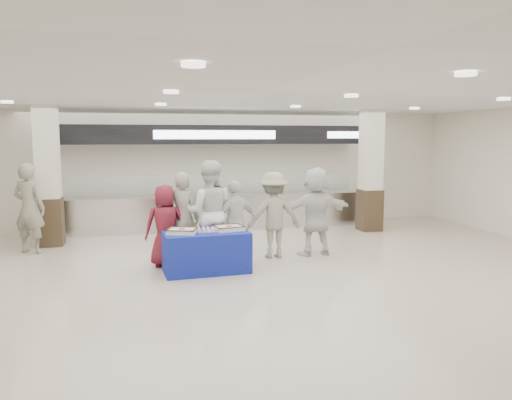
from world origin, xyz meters
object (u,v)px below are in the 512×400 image
object	(u,v)px
soldier_a	(183,218)
civilian_white	(315,211)
chef_tall	(209,212)
soldier_bg	(29,208)
chef_short	(236,221)
sheet_cake_left	(182,231)
sheet_cake_right	(229,228)
cupcake_tray	(208,230)
soldier_b	(273,215)
display_table	(206,252)
civilian_maroon	(165,225)

from	to	relation	value
soldier_a	civilian_white	size ratio (longest dim) A/B	0.97
chef_tall	soldier_bg	world-z (taller)	chef_tall
chef_tall	chef_short	xyz separation A→B (m)	(0.53, 0.00, -0.20)
sheet_cake_left	soldier_a	xyz separation A→B (m)	(0.09, 0.76, 0.11)
sheet_cake_left	chef_tall	size ratio (longest dim) A/B	0.30
sheet_cake_right	soldier_bg	xyz separation A→B (m)	(-3.90, 2.37, 0.17)
soldier_a	civilian_white	xyz separation A→B (m)	(2.79, 0.08, 0.02)
cupcake_tray	soldier_b	world-z (taller)	soldier_b
sheet_cake_right	soldier_b	size ratio (longest dim) A/B	0.32
display_table	soldier_bg	distance (m)	4.28
sheet_cake_left	soldier_a	size ratio (longest dim) A/B	0.33
cupcake_tray	chef_tall	distance (m)	0.65
sheet_cake_right	soldier_b	xyz separation A→B (m)	(1.08, 0.75, 0.09)
sheet_cake_left	chef_short	distance (m)	1.30
display_table	chef_tall	size ratio (longest dim) A/B	0.76
display_table	civilian_white	bearing A→B (deg)	15.19
soldier_b	soldier_a	bearing A→B (deg)	0.13
sheet_cake_left	sheet_cake_right	distance (m)	0.88
display_table	chef_tall	distance (m)	0.92
soldier_a	chef_tall	distance (m)	0.53
soldier_a	chef_tall	bearing A→B (deg)	-172.31
soldier_a	civilian_white	world-z (taller)	civilian_white
cupcake_tray	civilian_white	world-z (taller)	civilian_white
sheet_cake_right	cupcake_tray	world-z (taller)	sheet_cake_right
display_table	civilian_maroon	bearing A→B (deg)	134.11
soldier_a	display_table	bearing A→B (deg)	134.69
cupcake_tray	civilian_maroon	xyz separation A→B (m)	(-0.75, 0.60, 0.01)
sheet_cake_right	soldier_a	xyz separation A→B (m)	(-0.79, 0.67, 0.11)
soldier_a	chef_tall	size ratio (longest dim) A/B	0.89
chef_tall	civilian_maroon	bearing A→B (deg)	10.80
civilian_maroon	soldier_a	xyz separation A→B (m)	(0.35, 0.10, 0.11)
chef_short	civilian_white	size ratio (longest dim) A/B	0.87
civilian_maroon	soldier_b	xyz separation A→B (m)	(2.22, 0.19, 0.10)
sheet_cake_right	soldier_b	distance (m)	1.32
soldier_bg	civilian_white	bearing A→B (deg)	-170.18
sheet_cake_left	soldier_b	size ratio (longest dim) A/B	0.34
chef_short	soldier_b	world-z (taller)	soldier_b
display_table	sheet_cake_left	xyz separation A→B (m)	(-0.44, -0.02, 0.43)
civilian_maroon	sheet_cake_left	bearing A→B (deg)	109.41
soldier_b	civilian_white	distance (m)	0.92
soldier_a	soldier_bg	xyz separation A→B (m)	(-3.11, 1.70, 0.06)
civilian_maroon	soldier_bg	distance (m)	3.31
display_table	civilian_white	xyz separation A→B (m)	(2.43, 0.83, 0.56)
display_table	chef_short	bearing A→B (deg)	39.70
civilian_white	soldier_b	bearing A→B (deg)	-6.29
civilian_maroon	civilian_white	bearing A→B (deg)	-178.73
civilian_maroon	civilian_white	xyz separation A→B (m)	(3.14, 0.19, 0.14)
sheet_cake_right	civilian_maroon	world-z (taller)	civilian_maroon
chef_short	soldier_bg	world-z (taller)	soldier_bg
sheet_cake_right	civilian_maroon	distance (m)	1.27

